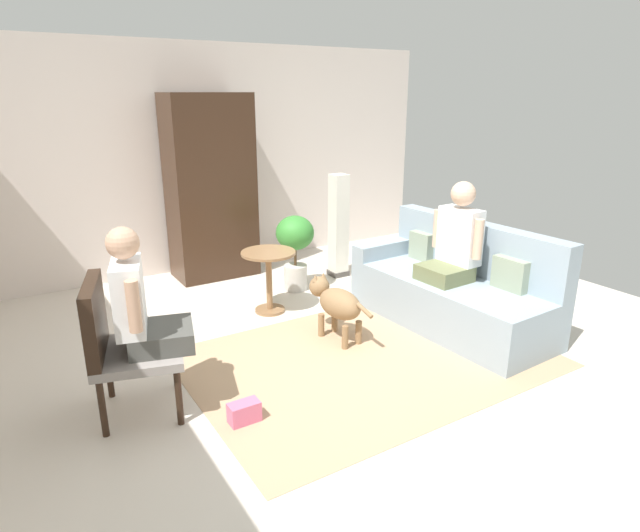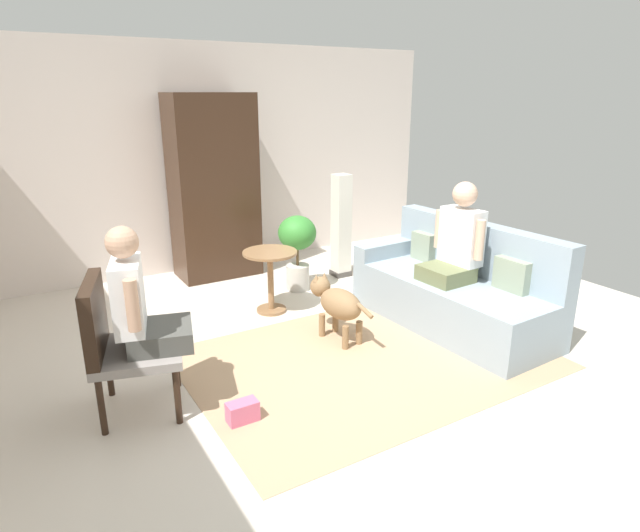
# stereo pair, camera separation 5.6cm
# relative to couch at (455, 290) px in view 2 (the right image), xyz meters

# --- Properties ---
(ground_plane) EXTENTS (6.99, 6.99, 0.00)m
(ground_plane) POSITION_rel_couch_xyz_m (-1.32, -0.05, -0.33)
(ground_plane) COLOR beige
(back_wall) EXTENTS (6.23, 0.12, 2.63)m
(back_wall) POSITION_rel_couch_xyz_m (-1.32, 2.92, 0.99)
(back_wall) COLOR silver
(back_wall) RESTS_ON ground
(area_rug) EXTENTS (2.82, 2.03, 0.01)m
(area_rug) POSITION_rel_couch_xyz_m (-1.13, -0.18, -0.33)
(area_rug) COLOR tan
(area_rug) RESTS_ON ground
(couch) EXTENTS (0.89, 1.97, 0.94)m
(couch) POSITION_rel_couch_xyz_m (0.00, 0.00, 0.00)
(couch) COLOR #8EA0AD
(couch) RESTS_ON ground
(armchair) EXTENTS (0.70, 0.71, 0.95)m
(armchair) POSITION_rel_couch_xyz_m (-2.98, 0.06, 0.22)
(armchair) COLOR black
(armchair) RESTS_ON ground
(person_on_couch) EXTENTS (0.49, 0.56, 0.88)m
(person_on_couch) POSITION_rel_couch_xyz_m (-0.04, -0.02, 0.48)
(person_on_couch) COLOR #69704A
(person_on_armchair) EXTENTS (0.56, 0.56, 0.83)m
(person_on_armchair) POSITION_rel_couch_xyz_m (-2.82, 0.02, 0.45)
(person_on_armchair) COLOR #474742
(round_end_table) EXTENTS (0.53, 0.53, 0.62)m
(round_end_table) POSITION_rel_couch_xyz_m (-1.35, 1.13, 0.09)
(round_end_table) COLOR olive
(round_end_table) RESTS_ON ground
(dog) EXTENTS (0.31, 0.77, 0.54)m
(dog) POSITION_rel_couch_xyz_m (-1.12, 0.28, 0.01)
(dog) COLOR olive
(dog) RESTS_ON ground
(potted_plant) EXTENTS (0.41, 0.41, 0.83)m
(potted_plant) POSITION_rel_couch_xyz_m (-0.82, 1.55, 0.20)
(potted_plant) COLOR beige
(potted_plant) RESTS_ON ground
(column_lamp) EXTENTS (0.20, 0.20, 1.20)m
(column_lamp) POSITION_rel_couch_xyz_m (-0.15, 1.71, 0.26)
(column_lamp) COLOR #4C4742
(column_lamp) RESTS_ON ground
(armoire_cabinet) EXTENTS (0.93, 0.56, 2.08)m
(armoire_cabinet) POSITION_rel_couch_xyz_m (-1.38, 2.51, 0.71)
(armoire_cabinet) COLOR #382316
(armoire_cabinet) RESTS_ON ground
(handbag) EXTENTS (0.21, 0.11, 0.14)m
(handbag) POSITION_rel_couch_xyz_m (-2.34, -0.47, -0.26)
(handbag) COLOR #D8668C
(handbag) RESTS_ON ground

